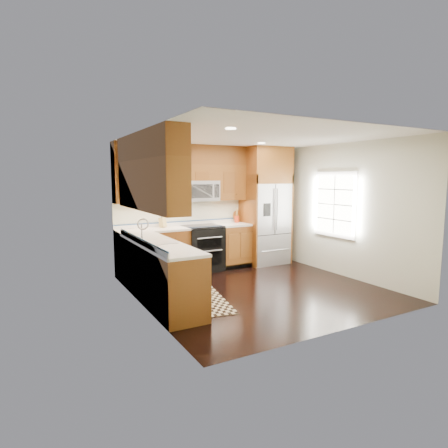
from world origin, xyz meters
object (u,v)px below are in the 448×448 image
knife_block (163,222)px  utensil_crock (237,218)px  refrigerator (265,206)px  rug (198,301)px  range (203,248)px

knife_block → utensil_crock: size_ratio=0.83×
refrigerator → rug: (-2.48, -1.74, -1.30)m
refrigerator → knife_block: bearing=175.0°
range → refrigerator: size_ratio=0.36×
refrigerator → utensil_crock: refrigerator is taller
range → utensil_crock: 1.11m
refrigerator → knife_block: size_ratio=10.22×
refrigerator → rug: 3.30m
range → knife_block: 1.00m
refrigerator → rug: bearing=-145.0°
refrigerator → utensil_crock: (-0.62, 0.22, -0.26)m
rug → knife_block: knife_block is taller
rug → utensil_crock: size_ratio=4.63×
range → knife_block: (-0.80, 0.17, 0.57)m
range → refrigerator: 1.76m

